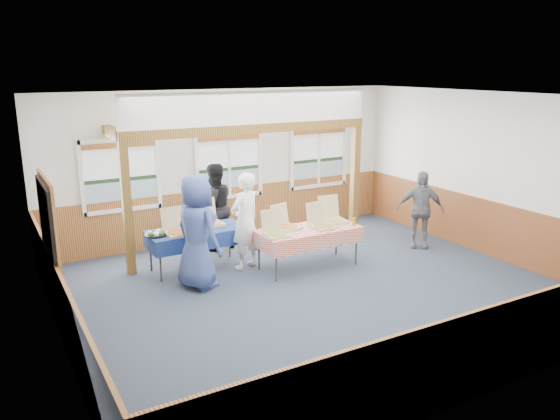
# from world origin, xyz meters

# --- Properties ---
(floor) EXTENTS (8.00, 8.00, 0.00)m
(floor) POSITION_xyz_m (0.00, 0.00, 0.00)
(floor) COLOR #252E3C
(floor) RESTS_ON ground
(ceiling) EXTENTS (8.00, 8.00, 0.00)m
(ceiling) POSITION_xyz_m (0.00, 0.00, 3.20)
(ceiling) COLOR white
(ceiling) RESTS_ON wall_back
(wall_back) EXTENTS (8.00, 0.00, 8.00)m
(wall_back) POSITION_xyz_m (0.00, 3.50, 1.60)
(wall_back) COLOR silver
(wall_back) RESTS_ON floor
(wall_front) EXTENTS (8.00, 0.00, 8.00)m
(wall_front) POSITION_xyz_m (0.00, -3.50, 1.60)
(wall_front) COLOR silver
(wall_front) RESTS_ON floor
(wall_left) EXTENTS (0.00, 8.00, 8.00)m
(wall_left) POSITION_xyz_m (-4.00, 0.00, 1.60)
(wall_left) COLOR silver
(wall_left) RESTS_ON floor
(wall_right) EXTENTS (0.00, 8.00, 8.00)m
(wall_right) POSITION_xyz_m (4.00, 0.00, 1.60)
(wall_right) COLOR silver
(wall_right) RESTS_ON floor
(wainscot_back) EXTENTS (7.98, 0.05, 1.10)m
(wainscot_back) POSITION_xyz_m (0.00, 3.48, 0.55)
(wainscot_back) COLOR brown
(wainscot_back) RESTS_ON floor
(wainscot_front) EXTENTS (7.98, 0.05, 1.10)m
(wainscot_front) POSITION_xyz_m (0.00, -3.48, 0.55)
(wainscot_front) COLOR brown
(wainscot_front) RESTS_ON floor
(wainscot_left) EXTENTS (0.05, 6.98, 1.10)m
(wainscot_left) POSITION_xyz_m (-3.98, 0.00, 0.55)
(wainscot_left) COLOR brown
(wainscot_left) RESTS_ON floor
(wainscot_right) EXTENTS (0.05, 6.98, 1.10)m
(wainscot_right) POSITION_xyz_m (3.98, 0.00, 0.55)
(wainscot_right) COLOR brown
(wainscot_right) RESTS_ON floor
(cased_opening) EXTENTS (0.06, 1.30, 2.10)m
(cased_opening) POSITION_xyz_m (-3.96, 0.90, 1.05)
(cased_opening) COLOR #363636
(cased_opening) RESTS_ON wall_left
(window_left) EXTENTS (1.56, 0.10, 1.46)m
(window_left) POSITION_xyz_m (-2.30, 3.46, 1.68)
(window_left) COLOR white
(window_left) RESTS_ON wall_back
(window_mid) EXTENTS (1.56, 0.10, 1.46)m
(window_mid) POSITION_xyz_m (0.00, 3.46, 1.68)
(window_mid) COLOR white
(window_mid) RESTS_ON wall_back
(window_right) EXTENTS (1.56, 0.10, 1.46)m
(window_right) POSITION_xyz_m (2.30, 3.46, 1.68)
(window_right) COLOR white
(window_right) RESTS_ON wall_back
(post_left) EXTENTS (0.15, 0.15, 2.40)m
(post_left) POSITION_xyz_m (-2.50, 2.30, 1.20)
(post_left) COLOR #563413
(post_left) RESTS_ON floor
(post_right) EXTENTS (0.15, 0.15, 2.40)m
(post_right) POSITION_xyz_m (2.50, 2.30, 1.20)
(post_right) COLOR #563413
(post_right) RESTS_ON floor
(cross_beam) EXTENTS (5.15, 0.18, 0.18)m
(cross_beam) POSITION_xyz_m (0.00, 2.30, 2.49)
(cross_beam) COLOR #563413
(cross_beam) RESTS_ON post_left
(table_left) EXTENTS (1.78, 0.82, 0.76)m
(table_left) POSITION_xyz_m (-1.36, 1.94, 0.70)
(table_left) COLOR #363636
(table_left) RESTS_ON floor
(table_right) EXTENTS (2.04, 1.23, 0.76)m
(table_right) POSITION_xyz_m (0.47, 0.98, 0.70)
(table_right) COLOR #363636
(table_right) RESTS_ON floor
(pizza_box_a) EXTENTS (0.43, 0.52, 0.45)m
(pizza_box_a) POSITION_xyz_m (-1.76, 1.83, 0.82)
(pizza_box_a) COLOR #D1BD8B
(pizza_box_a) RESTS_ON table_left
(pizza_box_b) EXTENTS (0.45, 0.54, 0.46)m
(pizza_box_b) POSITION_xyz_m (-1.01, 2.10, 0.83)
(pizza_box_b) COLOR #D1BD8B
(pizza_box_b) RESTS_ON table_left
(pizza_box_c) EXTENTS (0.43, 0.51, 0.43)m
(pizza_box_c) POSITION_xyz_m (-0.27, 0.89, 0.82)
(pizza_box_c) COLOR #D1BD8B
(pizza_box_c) RESTS_ON table_right
(pizza_box_d) EXTENTS (0.49, 0.55, 0.43)m
(pizza_box_d) POSITION_xyz_m (0.11, 1.18, 0.82)
(pizza_box_d) COLOR #D1BD8B
(pizza_box_d) RESTS_ON table_right
(pizza_box_e) EXTENTS (0.47, 0.55, 0.45)m
(pizza_box_e) POSITION_xyz_m (0.72, 0.91, 0.82)
(pizza_box_e) COLOR #D1BD8B
(pizza_box_e) RESTS_ON table_right
(pizza_box_f) EXTENTS (0.49, 0.57, 0.47)m
(pizza_box_f) POSITION_xyz_m (1.13, 1.13, 0.83)
(pizza_box_f) COLOR #D1BD8B
(pizza_box_f) RESTS_ON table_right
(veggie_tray) EXTENTS (0.40, 0.40, 0.09)m
(veggie_tray) POSITION_xyz_m (-2.11, 1.94, 0.79)
(veggie_tray) COLOR black
(veggie_tray) RESTS_ON table_left
(drink_glass) EXTENTS (0.07, 0.07, 0.15)m
(drink_glass) POSITION_xyz_m (1.32, 0.73, 0.83)
(drink_glass) COLOR #AA781C
(drink_glass) RESTS_ON table_right
(woman_white) EXTENTS (0.77, 0.63, 1.81)m
(woman_white) POSITION_xyz_m (-0.55, 1.54, 0.90)
(woman_white) COLOR white
(woman_white) RESTS_ON floor
(woman_black) EXTENTS (0.97, 0.81, 1.79)m
(woman_black) POSITION_xyz_m (-0.64, 2.82, 0.89)
(woman_black) COLOR black
(woman_black) RESTS_ON floor
(man_blue) EXTENTS (0.89, 1.10, 1.96)m
(man_blue) POSITION_xyz_m (-1.65, 1.12, 0.98)
(man_blue) COLOR #394C8F
(man_blue) RESTS_ON floor
(person_grey) EXTENTS (0.97, 0.90, 1.60)m
(person_grey) POSITION_xyz_m (3.12, 0.88, 0.80)
(person_grey) COLOR slate
(person_grey) RESTS_ON floor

